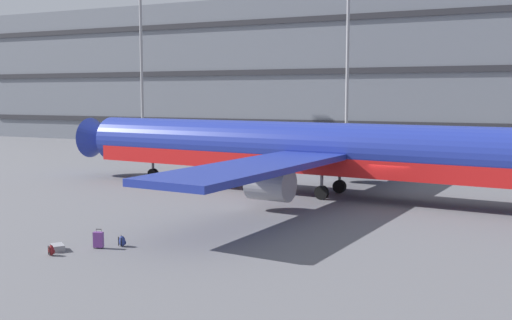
# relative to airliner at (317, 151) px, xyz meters

# --- Properties ---
(ground_plane) EXTENTS (600.00, 600.00, 0.00)m
(ground_plane) POSITION_rel_airliner_xyz_m (5.31, -1.24, -2.95)
(ground_plane) COLOR #5B5B60
(terminal_structure) EXTENTS (143.43, 17.11, 19.26)m
(terminal_structure) POSITION_rel_airliner_xyz_m (5.31, 42.19, 6.68)
(terminal_structure) COLOR slate
(terminal_structure) RESTS_ON ground_plane
(airliner) EXTENTS (42.09, 34.27, 10.17)m
(airliner) POSITION_rel_airliner_xyz_m (0.00, 0.00, 0.00)
(airliner) COLOR navy
(airliner) RESTS_ON ground_plane
(light_mast_far_left) EXTENTS (1.80, 0.50, 20.18)m
(light_mast_far_left) POSITION_rel_airliner_xyz_m (-33.62, 28.05, 8.81)
(light_mast_far_left) COLOR gray
(light_mast_far_left) RESTS_ON ground_plane
(light_mast_left) EXTENTS (1.80, 0.50, 24.22)m
(light_mast_left) POSITION_rel_airliner_xyz_m (-5.92, 28.05, 10.88)
(light_mast_left) COLOR gray
(light_mast_left) RESTS_ON ground_plane
(suitcase_black) EXTENTS (0.90, 0.84, 0.27)m
(suitcase_black) POSITION_rel_airliner_xyz_m (-5.56, -18.53, -2.82)
(suitcase_black) COLOR gray
(suitcase_black) RESTS_ON ground_plane
(suitcase_purple) EXTENTS (0.47, 0.34, 0.85)m
(suitcase_purple) POSITION_rel_airliner_xyz_m (-4.20, -17.49, -2.56)
(suitcase_purple) COLOR #72388C
(suitcase_purple) RESTS_ON ground_plane
(backpack_teal) EXTENTS (0.42, 0.38, 0.53)m
(backpack_teal) POSITION_rel_airliner_xyz_m (-3.45, -16.79, -2.72)
(backpack_teal) COLOR navy
(backpack_teal) RESTS_ON ground_plane
(backpack_silver) EXTENTS (0.38, 0.35, 0.50)m
(backpack_silver) POSITION_rel_airliner_xyz_m (-5.22, -19.27, -2.73)
(backpack_silver) COLOR maroon
(backpack_silver) RESTS_ON ground_plane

